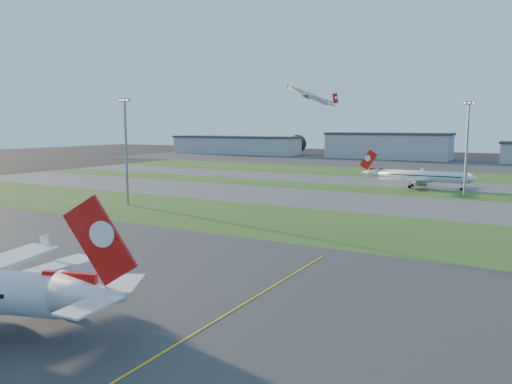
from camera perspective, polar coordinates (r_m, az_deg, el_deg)
The scene contains 18 objects.
ground at distance 53.06m, azimuth -10.27°, elevation -13.94°, with size 700.00×700.00×0.00m, color black.
apron_near at distance 53.06m, azimuth -10.27°, elevation -13.93°, with size 300.00×70.00×0.01m, color #333335.
grass_strip_a at distance 97.17m, azimuth 9.75°, elevation -4.00°, with size 300.00×34.00×0.01m, color #30521B.
taxiway_a at distance 128.27m, azimuth 14.76°, elevation -1.33°, with size 300.00×32.00×0.01m, color #515154.
grass_strip_b at distance 152.36m, azimuth 17.17°, elevation -0.03°, with size 300.00×18.00×0.01m, color #30521B.
taxiway_b at distance 173.77m, azimuth 18.73°, elevation 0.81°, with size 300.00×26.00×0.01m, color #515154.
grass_strip_c at distance 206.13m, azimuth 20.47°, elevation 1.74°, with size 300.00×40.00×0.01m, color #30521B.
apron_far at distance 265.36m, azimuth 22.54°, elevation 2.84°, with size 400.00×80.00×0.01m, color #333335.
yellow_line at distance 50.21m, azimuth -5.72°, elevation -15.13°, with size 0.25×60.00×0.02m, color gold.
airliner_taxiing at distance 163.35m, azimuth 18.31°, elevation 1.70°, with size 33.25×28.22×10.38m.
airliner_departing at distance 279.30m, azimuth 5.99°, elevation 11.02°, with size 28.02×23.57×8.98m.
light_mast_west at distance 124.98m, azimuth -14.64°, elevation 5.27°, with size 3.20×0.70×25.80m.
light_mast_centre at distance 146.77m, azimuth 22.97°, elevation 5.23°, with size 3.20×0.70×25.80m.
hangar_far_west at distance 344.88m, azimuth -2.37°, elevation 5.41°, with size 91.80×23.00×12.20m.
hangar_west at distance 302.88m, azimuth 14.82°, elevation 5.14°, with size 71.40×23.00×15.20m.
tree_far_west at distance 377.97m, azimuth -6.51°, elevation 5.61°, with size 11.00×11.00×12.00m.
tree_west at distance 339.08m, azimuth 4.76°, elevation 5.52°, with size 12.10×12.10×13.20m.
tree_mid_west at distance 308.42m, azimuth 19.84°, elevation 4.65°, with size 9.90×9.90×10.80m.
Camera 1 is at (31.88, -37.72, 19.38)m, focal length 35.00 mm.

